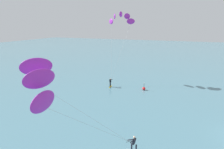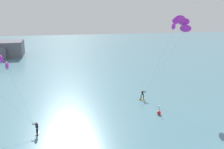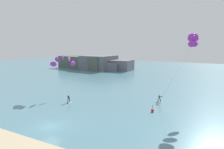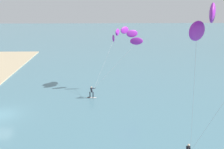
{
  "view_description": "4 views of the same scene",
  "coord_description": "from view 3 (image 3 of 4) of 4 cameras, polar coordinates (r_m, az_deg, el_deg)",
  "views": [
    {
      "loc": [
        -19.78,
        7.19,
        11.29
      ],
      "look_at": [
        4.23,
        16.82,
        4.25
      ],
      "focal_mm": 29.48,
      "sensor_mm": 36.0,
      "label": 1
    },
    {
      "loc": [
        -1.75,
        -17.96,
        15.22
      ],
      "look_at": [
        4.78,
        16.94,
        5.4
      ],
      "focal_mm": 39.85,
      "sensor_mm": 36.0,
      "label": 2
    },
    {
      "loc": [
        21.62,
        -20.83,
        11.86
      ],
      "look_at": [
        2.8,
        13.54,
        6.09
      ],
      "focal_mm": 33.04,
      "sensor_mm": 36.0,
      "label": 3
    },
    {
      "loc": [
        32.01,
        12.62,
        13.76
      ],
      "look_at": [
        3.03,
        13.34,
        5.79
      ],
      "focal_mm": 45.82,
      "sensor_mm": 36.0,
      "label": 4
    }
  ],
  "objects": [
    {
      "name": "kitesurfer_nearshore",
      "position": [
        40.97,
        21.12,
        8.14
      ],
      "size": [
        7.53,
        5.62,
        13.81
      ],
      "color": "yellow",
      "rests_on": "ground"
    },
    {
      "name": "ground_plane",
      "position": [
        32.28,
        -16.59,
        -13.55
      ],
      "size": [
        240.0,
        240.0,
        0.0
      ],
      "primitive_type": "plane",
      "color": "slate"
    },
    {
      "name": "distant_headland",
      "position": [
        99.9,
        -4.95,
        3.05
      ],
      "size": [
        39.13,
        16.08,
        6.53
      ],
      "color": "slate",
      "rests_on": "ground"
    },
    {
      "name": "marker_buoy",
      "position": [
        37.67,
        11.16,
        -9.66
      ],
      "size": [
        0.56,
        0.56,
        1.38
      ],
      "color": "red",
      "rests_on": "ground"
    },
    {
      "name": "kitesurfer_mid_water",
      "position": [
        49.0,
        -13.33,
        3.38
      ],
      "size": [
        8.29,
        8.33,
        9.35
      ],
      "color": "white",
      "rests_on": "ground"
    }
  ]
}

